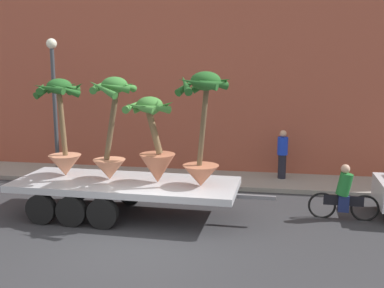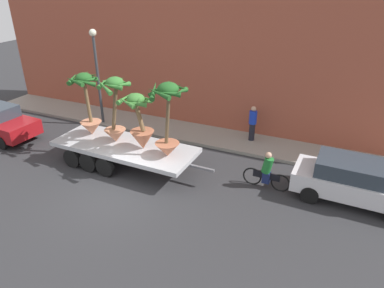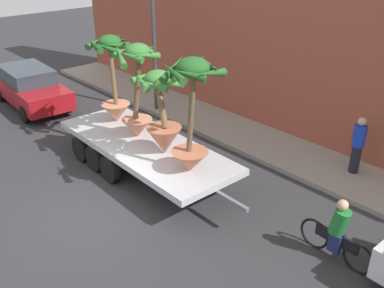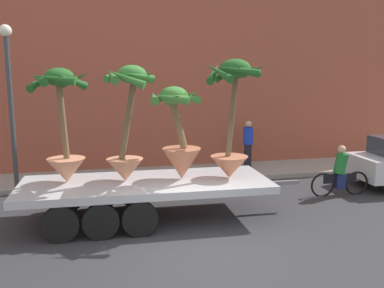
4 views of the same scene
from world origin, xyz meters
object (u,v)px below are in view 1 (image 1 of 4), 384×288
potted_palm_rear (155,145)px  potted_palm_front (203,127)px  cyclist (344,195)px  pedestrian_near_gate (282,153)px  street_lamp (54,90)px  potted_palm_middle (111,130)px  potted_palm_extra (62,128)px  flatbed_trailer (117,188)px

potted_palm_rear → potted_palm_front: potted_palm_front is taller
cyclist → pedestrian_near_gate: size_ratio=1.08×
potted_palm_rear → street_lamp: bearing=144.0°
potted_palm_middle → pedestrian_near_gate: bearing=42.1°
street_lamp → potted_palm_middle: bearing=-44.3°
cyclist → pedestrian_near_gate: 3.94m
potted_palm_rear → potted_palm_extra: size_ratio=0.84×
flatbed_trailer → street_lamp: bearing=135.9°
potted_palm_front → pedestrian_near_gate: (2.12, 4.47, -1.49)m
flatbed_trailer → pedestrian_near_gate: bearing=43.7°
pedestrian_near_gate → potted_palm_rear: bearing=-128.4°
flatbed_trailer → potted_palm_middle: (-0.14, 0.11, 1.60)m
potted_palm_extra → cyclist: (7.77, 0.44, -1.67)m
potted_palm_rear → street_lamp: size_ratio=0.48×
potted_palm_rear → potted_palm_front: (1.32, -0.14, 0.53)m
potted_palm_extra → street_lamp: size_ratio=0.57×
potted_palm_middle → potted_palm_extra: (-1.53, 0.20, -0.03)m
flatbed_trailer → street_lamp: size_ratio=1.47×
potted_palm_front → cyclist: bearing=13.5°
potted_palm_rear → potted_palm_front: bearing=-6.3°
flatbed_trailer → potted_palm_rear: 1.65m
potted_palm_front → pedestrian_near_gate: size_ratio=1.74×
potted_palm_extra → cyclist: bearing=3.2°
potted_palm_rear → potted_palm_extra: 2.80m
pedestrian_near_gate → street_lamp: bearing=-172.0°
flatbed_trailer → cyclist: 6.15m
potted_palm_rear → potted_palm_front: size_ratio=0.78×
flatbed_trailer → cyclist: (6.10, 0.75, -0.10)m
cyclist → street_lamp: bearing=165.3°
flatbed_trailer → potted_palm_middle: 1.61m
potted_palm_extra → potted_palm_rear: bearing=-6.2°
potted_palm_front → potted_palm_rear: bearing=173.7°
flatbed_trailer → pedestrian_near_gate: (4.54, 4.34, 0.28)m
potted_palm_middle → cyclist: potted_palm_middle is taller
potted_palm_middle → cyclist: bearing=5.8°
pedestrian_near_gate → cyclist: bearing=-66.4°
flatbed_trailer → potted_palm_extra: potted_palm_extra is taller
flatbed_trailer → potted_palm_extra: 2.31m
potted_palm_middle → potted_palm_extra: bearing=172.6°
potted_palm_front → potted_palm_extra: 4.11m
potted_palm_rear → potted_palm_middle: size_ratio=0.82×
cyclist → pedestrian_near_gate: pedestrian_near_gate is taller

